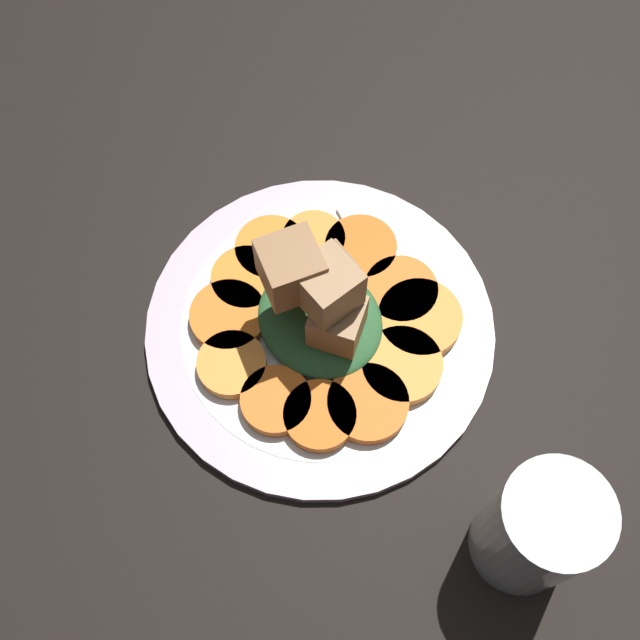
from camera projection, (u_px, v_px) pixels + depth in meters
table_slab at (320, 336)px, 67.10cm from camera, size 120.00×120.00×2.00cm
plate at (320, 328)px, 65.72cm from camera, size 28.50×28.50×1.05cm
carrot_slice_0 at (271, 249)px, 67.52cm from camera, size 6.08×6.08×1.15cm
carrot_slice_1 at (246, 279)px, 66.32cm from camera, size 5.83×5.83×1.15cm
carrot_slice_2 at (228, 316)px, 64.89cm from camera, size 6.25×6.25×1.15cm
carrot_slice_3 at (232, 365)px, 63.13cm from camera, size 5.49×5.49×1.15cm
carrot_slice_4 at (276, 401)px, 61.87cm from camera, size 5.51×5.51×1.15cm
carrot_slice_5 at (320, 416)px, 61.36cm from camera, size 5.63×5.63×1.15cm
carrot_slice_6 at (368, 403)px, 61.78cm from camera, size 6.34×6.34×1.15cm
carrot_slice_7 at (402, 366)px, 63.09cm from camera, size 6.44×6.44×1.15cm
carrot_slice_8 at (420, 319)px, 64.80cm from camera, size 6.86×6.86×1.15cm
carrot_slice_9 at (401, 291)px, 65.87cm from camera, size 6.08×6.08×1.15cm
carrot_slice_10 at (361, 249)px, 67.55cm from camera, size 6.08×6.08×1.15cm
carrot_slice_11 at (314, 240)px, 67.88cm from camera, size 5.36×5.36×1.15cm
center_pile at (320, 303)px, 61.70cm from camera, size 10.66×9.60×10.57cm
fork at (386, 291)px, 66.27cm from camera, size 16.84×6.51×0.40cm
water_glass at (539, 528)px, 53.58cm from camera, size 7.21×7.21×11.95cm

